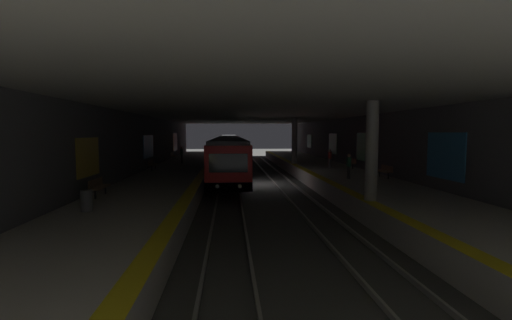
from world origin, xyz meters
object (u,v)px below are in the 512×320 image
Objects in this scene: metro_train at (229,148)px; pillar_near at (372,151)px; bench_left_near at (385,170)px; person_standing_far at (330,158)px; person_waiting_near at (349,165)px; bench_left_mid at (351,162)px; trash_bin at (86,201)px; bench_right_near at (98,186)px; person_walking_mid at (182,154)px; bench_right_far at (173,155)px; pillar_far at (294,141)px; bench_right_mid at (152,164)px.

pillar_near is at bearing -168.13° from metro_train.
person_standing_far is (7.13, 1.78, 0.37)m from bench_left_near.
bench_left_mid is at bearing -20.93° from person_waiting_near.
pillar_near is 2.77× the size of person_standing_far.
metro_train reaches higher than trash_bin.
bench_left_near and bench_right_near have the same top height.
metro_train is at bearing -12.24° from bench_right_near.
person_walking_mid reaches higher than bench_left_mid.
metro_train is 31.22× the size of bench_right_far.
bench_right_far is at bearing 65.62° from pillar_far.
bench_left_near is at bearing -159.63° from pillar_far.
metro_train reaches higher than bench_right_near.
pillar_near is at bearing 163.66° from bench_left_mid.
pillar_near is 0.09× the size of metro_train.
person_walking_mid is 1.04× the size of person_standing_far.
person_waiting_near reaches higher than person_standing_far.
person_waiting_near reaches higher than bench_right_far.
bench_right_near is at bearing 125.78° from bench_left_mid.
bench_left_mid and bench_right_mid have the same top height.
bench_right_far is at bearing 27.56° from pillar_near.
person_waiting_near is at bearing -172.47° from pillar_far.
bench_left_near is at bearing -128.71° from person_walking_mid.
bench_right_far is at bearing 56.86° from person_standing_far.
pillar_near is 1.00× the size of pillar_far.
metro_train is 31.22× the size of bench_right_near.
pillar_far is at bearing 7.53° from person_waiting_near.
pillar_far is (18.85, 0.00, 0.00)m from pillar_near.
trash_bin is at bearing 133.67° from bench_left_mid.
pillar_near is at bearing 168.23° from person_waiting_near.
person_standing_far is (14.71, -2.41, -1.39)m from pillar_near.
trash_bin is (-20.17, 12.15, -1.85)m from pillar_far.
bench_right_far is 2.00× the size of trash_bin.
person_waiting_near is 18.03m from person_walking_mid.
person_standing_far is (7.39, -0.88, -0.04)m from person_waiting_near.
bench_left_mid is 1.00× the size of person_waiting_near.
person_waiting_near reaches higher than bench_left_near.
bench_left_mid is 1.04× the size of person_standing_far.
pillar_near reaches higher than metro_train.
person_standing_far is at bearing -6.82° from person_waiting_near.
pillar_near is at bearing 180.00° from pillar_far.
metro_train is (12.32, 6.55, -1.30)m from pillar_far.
person_walking_mid is at bearing -14.64° from bench_right_mid.
pillar_far is 2.68× the size of bench_left_mid.
pillar_far is 2.68× the size of bench_left_near.
pillar_near is at bearing 151.10° from bench_left_near.
bench_left_mid is at bearing 0.00° from bench_left_near.
person_walking_mid is 2.01× the size of trash_bin.
bench_left_mid and bench_right_far have the same top height.
metro_train is 9.07m from bench_right_far.
person_standing_far is at bearing -151.44° from metro_train.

